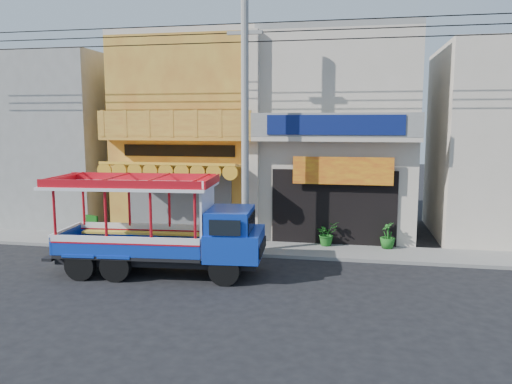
# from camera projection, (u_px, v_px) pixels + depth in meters

# --- Properties ---
(ground) EXTENTS (90.00, 90.00, 0.00)m
(ground) POSITION_uv_depth(u_px,v_px,m) (256.00, 286.00, 14.26)
(ground) COLOR black
(ground) RESTS_ON ground
(sidewalk) EXTENTS (30.00, 2.00, 0.12)m
(sidewalk) POSITION_uv_depth(u_px,v_px,m) (276.00, 249.00, 18.15)
(sidewalk) COLOR slate
(sidewalk) RESTS_ON ground
(shophouse_left) EXTENTS (6.00, 7.50, 8.24)m
(shophouse_left) POSITION_uv_depth(u_px,v_px,m) (201.00, 134.00, 22.19)
(shophouse_left) COLOR #BF702A
(shophouse_left) RESTS_ON ground
(shophouse_right) EXTENTS (6.00, 6.75, 8.24)m
(shophouse_right) POSITION_uv_depth(u_px,v_px,m) (337.00, 135.00, 21.07)
(shophouse_right) COLOR beige
(shophouse_right) RESTS_ON ground
(party_pilaster) EXTENTS (0.35, 0.30, 8.00)m
(party_pilaster) POSITION_uv_depth(u_px,v_px,m) (254.00, 140.00, 18.62)
(party_pilaster) COLOR beige
(party_pilaster) RESTS_ON ground
(filler_building_left) EXTENTS (6.00, 6.00, 7.60)m
(filler_building_left) POSITION_uv_depth(u_px,v_px,m) (59.00, 140.00, 23.57)
(filler_building_left) COLOR gray
(filler_building_left) RESTS_ON ground
(utility_pole) EXTENTS (28.00, 0.26, 9.00)m
(utility_pole) POSITION_uv_depth(u_px,v_px,m) (249.00, 111.00, 16.94)
(utility_pole) COLOR gray
(utility_pole) RESTS_ON ground
(songthaew_truck) EXTENTS (6.61, 2.57, 3.02)m
(songthaew_truck) POSITION_uv_depth(u_px,v_px,m) (173.00, 228.00, 15.12)
(songthaew_truck) COLOR black
(songthaew_truck) RESTS_ON ground
(green_sign) EXTENTS (0.63, 0.50, 1.00)m
(green_sign) POSITION_uv_depth(u_px,v_px,m) (92.00, 230.00, 19.08)
(green_sign) COLOR black
(green_sign) RESTS_ON sidewalk
(potted_plant_a) EXTENTS (1.06, 1.05, 0.89)m
(potted_plant_a) POSITION_uv_depth(u_px,v_px,m) (327.00, 233.00, 18.42)
(potted_plant_a) COLOR #1C611B
(potted_plant_a) RESTS_ON sidewalk
(potted_plant_c) EXTENTS (0.54, 0.54, 0.96)m
(potted_plant_c) POSITION_uv_depth(u_px,v_px,m) (388.00, 235.00, 17.98)
(potted_plant_c) COLOR #1C611B
(potted_plant_c) RESTS_ON sidewalk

